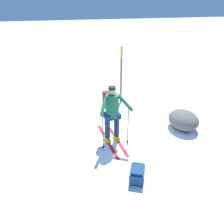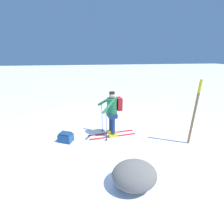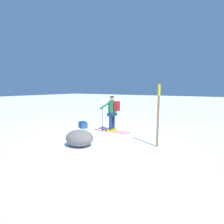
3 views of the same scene
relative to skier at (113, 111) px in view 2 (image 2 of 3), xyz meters
name	(u,v)px [view 2 (image 2 of 3)]	position (x,y,z in m)	size (l,w,h in m)	color
ground_plane	(108,145)	(-0.27, -0.64, -0.97)	(80.00, 80.00, 0.00)	white
skier	(113,111)	(0.00, 0.00, 0.00)	(1.81, 0.95, 1.66)	red
dropped_backpack	(66,137)	(-1.68, -0.18, -0.81)	(0.55, 0.49, 0.34)	navy
trail_marker	(195,109)	(2.48, -0.98, 0.29)	(0.09, 0.09, 2.17)	olive
rock_boulder	(134,175)	(0.11, -2.36, -0.68)	(1.04, 0.89, 0.57)	slate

